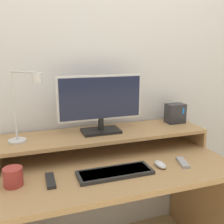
{
  "coord_description": "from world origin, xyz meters",
  "views": [
    {
      "loc": [
        -0.48,
        -0.95,
        1.35
      ],
      "look_at": [
        -0.01,
        0.39,
        1.01
      ],
      "focal_mm": 42.0,
      "sensor_mm": 36.0,
      "label": 1
    }
  ],
  "objects_px": {
    "monitor": "(101,102)",
    "mug": "(13,177)",
    "keyboard": "(115,172)",
    "desk_lamp": "(24,107)",
    "remote_secondary": "(183,162)",
    "mouse": "(160,164)",
    "router_dock": "(175,113)",
    "remote_control": "(51,180)"
  },
  "relations": [
    {
      "from": "remote_control",
      "to": "remote_secondary",
      "type": "relative_size",
      "value": 1.09
    },
    {
      "from": "mouse",
      "to": "remote_secondary",
      "type": "xyz_separation_m",
      "value": [
        0.14,
        -0.01,
        -0.01
      ]
    },
    {
      "from": "remote_secondary",
      "to": "mug",
      "type": "height_order",
      "value": "mug"
    },
    {
      "from": "keyboard",
      "to": "router_dock",
      "type": "bearing_deg",
      "value": 32.74
    },
    {
      "from": "monitor",
      "to": "desk_lamp",
      "type": "xyz_separation_m",
      "value": [
        -0.44,
        -0.07,
        0.02
      ]
    },
    {
      "from": "monitor",
      "to": "desk_lamp",
      "type": "distance_m",
      "value": 0.45
    },
    {
      "from": "remote_control",
      "to": "desk_lamp",
      "type": "bearing_deg",
      "value": 111.12
    },
    {
      "from": "keyboard",
      "to": "mug",
      "type": "xyz_separation_m",
      "value": [
        -0.49,
        0.05,
        0.03
      ]
    },
    {
      "from": "router_dock",
      "to": "monitor",
      "type": "bearing_deg",
      "value": -176.0
    },
    {
      "from": "router_dock",
      "to": "remote_control",
      "type": "xyz_separation_m",
      "value": [
        -0.91,
        -0.35,
        -0.18
      ]
    },
    {
      "from": "monitor",
      "to": "remote_control",
      "type": "relative_size",
      "value": 3.53
    },
    {
      "from": "mug",
      "to": "router_dock",
      "type": "bearing_deg",
      "value": 16.84
    },
    {
      "from": "remote_control",
      "to": "monitor",
      "type": "bearing_deg",
      "value": 41.53
    },
    {
      "from": "desk_lamp",
      "to": "mouse",
      "type": "distance_m",
      "value": 0.8
    },
    {
      "from": "desk_lamp",
      "to": "mug",
      "type": "xyz_separation_m",
      "value": [
        -0.08,
        -0.22,
        -0.29
      ]
    },
    {
      "from": "monitor",
      "to": "mug",
      "type": "distance_m",
      "value": 0.65
    },
    {
      "from": "keyboard",
      "to": "mouse",
      "type": "relative_size",
      "value": 4.06
    },
    {
      "from": "mug",
      "to": "remote_control",
      "type": "bearing_deg",
      "value": -7.86
    },
    {
      "from": "keyboard",
      "to": "mug",
      "type": "height_order",
      "value": "mug"
    },
    {
      "from": "monitor",
      "to": "keyboard",
      "type": "height_order",
      "value": "monitor"
    },
    {
      "from": "monitor",
      "to": "keyboard",
      "type": "bearing_deg",
      "value": -94.38
    },
    {
      "from": "mouse",
      "to": "remote_secondary",
      "type": "bearing_deg",
      "value": -3.25
    },
    {
      "from": "keyboard",
      "to": "remote_secondary",
      "type": "xyz_separation_m",
      "value": [
        0.4,
        -0.01,
        -0.0
      ]
    },
    {
      "from": "desk_lamp",
      "to": "router_dock",
      "type": "xyz_separation_m",
      "value": [
        1.0,
        0.11,
        -0.14
      ]
    },
    {
      "from": "keyboard",
      "to": "desk_lamp",
      "type": "bearing_deg",
      "value": 147.33
    },
    {
      "from": "remote_secondary",
      "to": "mug",
      "type": "xyz_separation_m",
      "value": [
        -0.9,
        0.06,
        0.04
      ]
    },
    {
      "from": "mouse",
      "to": "remote_secondary",
      "type": "relative_size",
      "value": 0.7
    },
    {
      "from": "remote_control",
      "to": "remote_secondary",
      "type": "height_order",
      "value": "same"
    },
    {
      "from": "mouse",
      "to": "remote_control",
      "type": "bearing_deg",
      "value": 177.7
    },
    {
      "from": "mouse",
      "to": "remote_secondary",
      "type": "distance_m",
      "value": 0.14
    },
    {
      "from": "router_dock",
      "to": "mug",
      "type": "xyz_separation_m",
      "value": [
        -1.08,
        -0.33,
        -0.15
      ]
    },
    {
      "from": "router_dock",
      "to": "remote_control",
      "type": "height_order",
      "value": "router_dock"
    },
    {
      "from": "keyboard",
      "to": "mouse",
      "type": "height_order",
      "value": "mouse"
    },
    {
      "from": "desk_lamp",
      "to": "mouse",
      "type": "relative_size",
      "value": 4.14
    },
    {
      "from": "desk_lamp",
      "to": "router_dock",
      "type": "relative_size",
      "value": 2.94
    },
    {
      "from": "desk_lamp",
      "to": "mouse",
      "type": "height_order",
      "value": "desk_lamp"
    },
    {
      "from": "monitor",
      "to": "keyboard",
      "type": "relative_size",
      "value": 1.35
    },
    {
      "from": "monitor",
      "to": "mug",
      "type": "xyz_separation_m",
      "value": [
        -0.52,
        -0.29,
        -0.27
      ]
    },
    {
      "from": "remote_secondary",
      "to": "mouse",
      "type": "bearing_deg",
      "value": 176.75
    },
    {
      "from": "remote_control",
      "to": "remote_secondary",
      "type": "distance_m",
      "value": 0.73
    },
    {
      "from": "desk_lamp",
      "to": "remote_control",
      "type": "bearing_deg",
      "value": -68.88
    },
    {
      "from": "remote_secondary",
      "to": "mug",
      "type": "relative_size",
      "value": 1.51
    }
  ]
}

